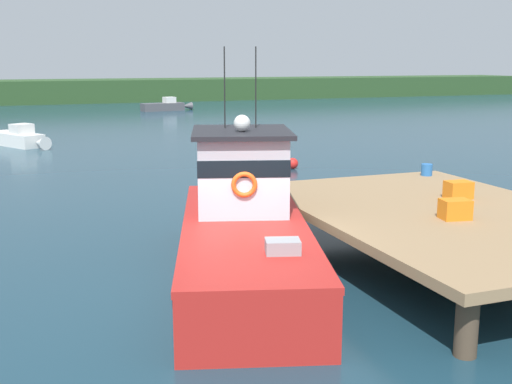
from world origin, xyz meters
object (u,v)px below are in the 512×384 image
at_px(crate_stack_mid_dock, 458,190).
at_px(main_fishing_boat, 243,225).
at_px(crate_single_by_cleat, 455,209).
at_px(bait_bucket, 427,170).
at_px(moored_boat_off_the_point, 166,106).
at_px(moored_boat_mid_harbor, 19,138).
at_px(mooring_buoy_outer, 293,163).

bearing_deg(crate_stack_mid_dock, main_fishing_boat, 179.25).
distance_m(main_fishing_boat, crate_single_by_cleat, 4.51).
bearing_deg(bait_bucket, moored_boat_off_the_point, 87.65).
distance_m(moored_boat_off_the_point, moored_boat_mid_harbor, 24.99).
distance_m(moored_boat_mid_harbor, mooring_buoy_outer, 15.94).
bearing_deg(moored_boat_mid_harbor, crate_single_by_cleat, -71.47).
relative_size(moored_boat_mid_harbor, mooring_buoy_outer, 9.94).
height_order(crate_stack_mid_dock, crate_single_by_cleat, same).
bearing_deg(main_fishing_boat, moored_boat_off_the_point, 79.44).
distance_m(crate_single_by_cleat, moored_boat_mid_harbor, 26.78).
bearing_deg(mooring_buoy_outer, moored_boat_mid_harbor, 132.38).
distance_m(bait_bucket, moored_boat_mid_harbor, 23.53).
xyz_separation_m(bait_bucket, moored_boat_mid_harbor, (-11.05, 20.76, -0.95)).
xyz_separation_m(crate_stack_mid_dock, mooring_buoy_outer, (0.85, 11.91, -1.18)).
relative_size(main_fishing_boat, mooring_buoy_outer, 21.47).
bearing_deg(crate_stack_mid_dock, crate_single_by_cleat, -129.37).
bearing_deg(moored_boat_off_the_point, crate_single_by_cleat, -95.21).
bearing_deg(crate_stack_mid_dock, bait_bucket, 68.48).
relative_size(crate_single_by_cleat, mooring_buoy_outer, 1.30).
distance_m(crate_single_by_cleat, moored_boat_off_the_point, 47.06).
height_order(main_fishing_boat, bait_bucket, main_fishing_boat).
bearing_deg(moored_boat_mid_harbor, bait_bucket, -61.98).
bearing_deg(bait_bucket, moored_boat_mid_harbor, 118.02).
bearing_deg(moored_boat_off_the_point, moored_boat_mid_harbor, -120.75).
relative_size(bait_bucket, moored_boat_off_the_point, 0.07).
height_order(bait_bucket, moored_boat_off_the_point, bait_bucket).
bearing_deg(moored_boat_off_the_point, bait_bucket, -92.35).
height_order(main_fishing_boat, crate_stack_mid_dock, main_fishing_boat).
relative_size(crate_stack_mid_dock, crate_single_by_cleat, 1.00).
bearing_deg(moored_boat_off_the_point, crate_stack_mid_dock, -93.66).
bearing_deg(bait_bucket, mooring_buoy_outer, 91.94).
height_order(main_fishing_boat, crate_single_by_cleat, main_fishing_boat).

